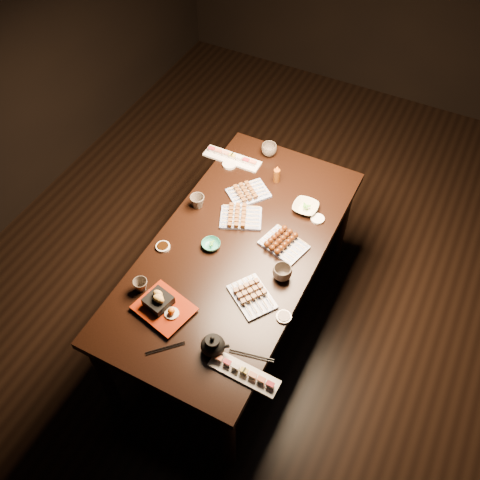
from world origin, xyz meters
name	(u,v)px	position (x,y,z in m)	size (l,w,h in m)	color
ground	(269,280)	(0.00, 0.00, 0.00)	(5.00, 5.00, 0.00)	black
dining_table	(236,286)	(-0.06, -0.37, 0.38)	(0.90, 1.80, 0.75)	black
sushi_platter_near	(244,372)	(0.32, -1.03, 0.77)	(0.35, 0.10, 0.04)	white
sushi_platter_far	(232,157)	(-0.42, 0.27, 0.77)	(0.38, 0.11, 0.05)	white
yakitori_plate_center	(241,215)	(-0.14, -0.16, 0.78)	(0.24, 0.17, 0.06)	#828EB6
yakitori_plate_right	(252,295)	(0.16, -0.63, 0.78)	(0.24, 0.18, 0.06)	#828EB6
yakitori_plate_left	(249,191)	(-0.19, 0.04, 0.78)	(0.24, 0.17, 0.06)	#828EB6
tsukune_plate	(284,243)	(0.17, -0.24, 0.78)	(0.24, 0.18, 0.06)	#828EB6
edamame_bowl_green	(211,245)	(-0.19, -0.43, 0.77)	(0.11, 0.11, 0.03)	teal
edamame_bowl_cream	(305,207)	(0.17, 0.08, 0.77)	(0.15, 0.15, 0.04)	beige
tempura_tray	(163,305)	(-0.20, -0.90, 0.80)	(0.28, 0.22, 0.10)	black
teacup_near_left	(141,285)	(-0.38, -0.85, 0.79)	(0.08, 0.08, 0.07)	brown
teacup_mid_right	(282,273)	(0.25, -0.44, 0.79)	(0.10, 0.10, 0.08)	brown
teacup_far_left	(197,202)	(-0.41, -0.19, 0.79)	(0.09, 0.09, 0.08)	brown
teacup_far_right	(269,150)	(-0.23, 0.42, 0.79)	(0.10, 0.10, 0.08)	brown
teapot	(213,344)	(0.13, -0.98, 0.81)	(0.14, 0.14, 0.12)	black
condiment_bottle	(277,174)	(-0.08, 0.22, 0.81)	(0.04, 0.04, 0.12)	brown
sauce_dish_west	(163,247)	(-0.43, -0.55, 0.76)	(0.08, 0.08, 0.01)	white
sauce_dish_east	(318,219)	(0.27, 0.03, 0.76)	(0.08, 0.08, 0.01)	white
sauce_dish_se	(284,317)	(0.36, -0.66, 0.76)	(0.08, 0.08, 0.01)	white
sauce_dish_nw	(229,164)	(-0.41, 0.21, 0.76)	(0.09, 0.09, 0.02)	white
chopsticks_near	(165,348)	(-0.08, -1.08, 0.75)	(0.20, 0.02, 0.01)	black
chopsticks_se	(251,356)	(0.31, -0.93, 0.75)	(0.22, 0.02, 0.01)	black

